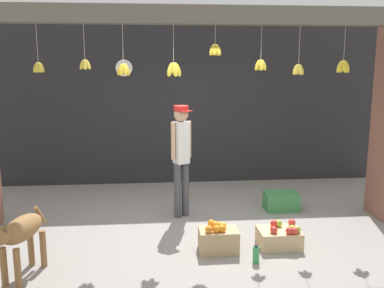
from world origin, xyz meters
name	(u,v)px	position (x,y,z in m)	size (l,w,h in m)	color
ground_plane	(194,229)	(0.00, 0.00, 0.00)	(60.00, 60.00, 0.00)	gray
shop_back_wall	(182,105)	(0.00, 2.52, 1.52)	(7.57, 0.12, 3.05)	#232326
storefront_awning	(194,19)	(0.00, 0.12, 2.88)	(5.67, 0.29, 0.94)	#5B564C
dog	(20,233)	(-1.99, -1.20, 0.51)	(0.44, 0.93, 0.74)	olive
shopkeeper	(181,152)	(-0.14, 0.55, 1.01)	(0.32, 0.31, 1.70)	#424247
fruit_crate_oranges	(218,239)	(0.23, -0.73, 0.16)	(0.48, 0.34, 0.37)	tan
fruit_crate_apples	(280,237)	(1.03, -0.65, 0.13)	(0.52, 0.41, 0.31)	tan
produce_box_green	(281,201)	(1.46, 0.69, 0.15)	(0.52, 0.34, 0.29)	#387A42
water_bottle	(256,254)	(0.62, -1.08, 0.10)	(0.08, 0.08, 0.22)	#38934C
wall_clock	(124,68)	(-1.08, 2.45, 2.22)	(0.33, 0.03, 0.33)	black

